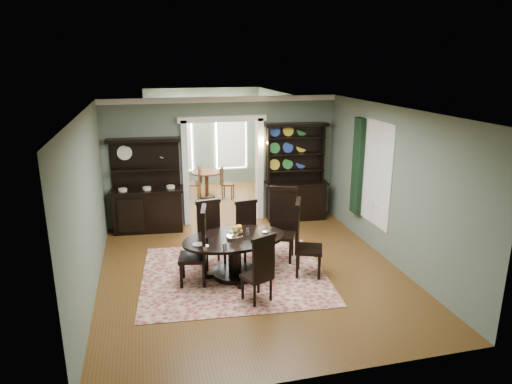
% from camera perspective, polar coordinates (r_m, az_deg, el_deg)
% --- Properties ---
extents(room, '(5.51, 6.01, 3.01)m').
position_cam_1_polar(room, '(8.08, -0.61, 0.10)').
color(room, brown).
rests_on(room, ground).
extents(parlor, '(3.51, 3.50, 3.01)m').
position_cam_1_polar(parlor, '(13.37, -6.02, 6.23)').
color(parlor, brown).
rests_on(parlor, ground).
extents(doorway_trim, '(2.08, 0.25, 2.57)m').
position_cam_1_polar(doorway_trim, '(10.89, -4.18, 4.52)').
color(doorway_trim, white).
rests_on(doorway_trim, floor).
extents(right_window, '(0.15, 1.47, 2.12)m').
position_cam_1_polar(right_window, '(9.81, 13.69, 2.68)').
color(right_window, white).
rests_on(right_window, wall_right).
extents(wall_sconce, '(0.27, 0.21, 0.21)m').
position_cam_1_polar(wall_sconce, '(10.89, 0.89, 6.02)').
color(wall_sconce, gold).
rests_on(wall_sconce, back_wall_right).
extents(rug, '(3.56, 3.15, 0.01)m').
position_cam_1_polar(rug, '(8.56, -2.73, -10.25)').
color(rug, maroon).
rests_on(rug, floor).
extents(dining_table, '(2.06, 2.00, 0.75)m').
position_cam_1_polar(dining_table, '(8.32, -2.69, -7.16)').
color(dining_table, black).
rests_on(dining_table, rug).
extents(centerpiece, '(1.47, 0.94, 0.24)m').
position_cam_1_polar(centerpiece, '(8.18, -2.68, -5.33)').
color(centerpiece, white).
rests_on(centerpiece, dining_table).
extents(chair_far_left, '(0.55, 0.53, 1.28)m').
position_cam_1_polar(chair_far_left, '(8.76, -5.72, -4.92)').
color(chair_far_left, black).
rests_on(chair_far_left, rug).
extents(chair_far_mid, '(0.50, 0.48, 1.19)m').
position_cam_1_polar(chair_far_mid, '(8.98, -1.04, -4.62)').
color(chair_far_mid, black).
rests_on(chair_far_mid, rug).
extents(chair_far_right, '(0.69, 0.68, 1.44)m').
position_cam_1_polar(chair_far_right, '(9.01, 3.31, -3.67)').
color(chair_far_right, black).
rests_on(chair_far_right, rug).
extents(chair_end_left, '(0.57, 0.60, 1.40)m').
position_cam_1_polar(chair_end_left, '(8.03, -7.13, -6.53)').
color(chair_end_left, black).
rests_on(chair_end_left, rug).
extents(chair_end_right, '(0.66, 0.67, 1.42)m').
position_cam_1_polar(chair_end_right, '(8.33, 5.86, -5.55)').
color(chair_end_right, black).
rests_on(chair_end_right, rug).
extents(chair_near, '(0.57, 0.56, 1.19)m').
position_cam_1_polar(chair_near, '(7.39, 0.56, -9.40)').
color(chair_near, black).
rests_on(chair_near, rug).
extents(sideboard, '(1.67, 0.72, 2.14)m').
position_cam_1_polar(sideboard, '(10.72, -13.39, -0.88)').
color(sideboard, black).
rests_on(sideboard, floor).
extents(welsh_dresser, '(1.56, 0.69, 2.37)m').
position_cam_1_polar(welsh_dresser, '(11.24, 4.96, 0.91)').
color(welsh_dresser, black).
rests_on(welsh_dresser, floor).
extents(parlor_table, '(0.83, 0.83, 0.77)m').
position_cam_1_polar(parlor_table, '(13.03, -6.19, 1.40)').
color(parlor_table, '#552B18').
rests_on(parlor_table, parlor_floor).
extents(parlor_chair_left, '(0.48, 0.47, 1.05)m').
position_cam_1_polar(parlor_chair_left, '(12.75, -7.51, 1.30)').
color(parlor_chair_left, '#552B18').
rests_on(parlor_chair_left, parlor_floor).
extents(parlor_chair_right, '(0.43, 0.42, 0.91)m').
position_cam_1_polar(parlor_chair_right, '(12.91, -3.84, 1.25)').
color(parlor_chair_right, '#552B18').
rests_on(parlor_chair_right, parlor_floor).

